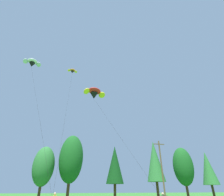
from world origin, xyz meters
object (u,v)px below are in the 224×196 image
object	(u,v)px
parafoil_kite_high_white	(32,63)
parafoil_kite_mid_red_yellow	(94,93)
utility_pole	(162,168)
parafoil_kite_far_orange	(72,71)

from	to	relation	value
parafoil_kite_high_white	parafoil_kite_mid_red_yellow	world-z (taller)	parafoil_kite_high_white
utility_pole	parafoil_kite_mid_red_yellow	world-z (taller)	parafoil_kite_mid_red_yellow
utility_pole	parafoil_kite_mid_red_yellow	bearing A→B (deg)	-156.62
parafoil_kite_far_orange	utility_pole	bearing A→B (deg)	-1.26
utility_pole	parafoil_kite_far_orange	bearing A→B (deg)	178.74
parafoil_kite_mid_red_yellow	parafoil_kite_high_white	bearing A→B (deg)	155.44
utility_pole	parafoil_kite_far_orange	world-z (taller)	parafoil_kite_far_orange
parafoil_kite_high_white	parafoil_kite_mid_red_yellow	distance (m)	15.27
parafoil_kite_high_white	parafoil_kite_far_orange	size ratio (longest dim) A/B	1.01
parafoil_kite_high_white	parafoil_kite_far_orange	bearing A→B (deg)	6.54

